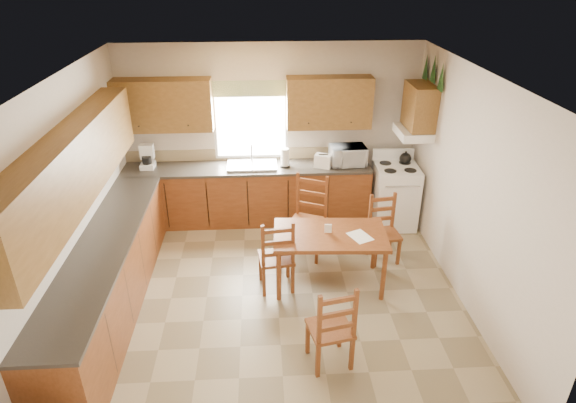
{
  "coord_description": "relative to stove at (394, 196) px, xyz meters",
  "views": [
    {
      "loc": [
        -0.16,
        -4.83,
        3.78
      ],
      "look_at": [
        0.15,
        0.3,
        1.15
      ],
      "focal_mm": 30.0,
      "sensor_mm": 36.0,
      "label": 1
    }
  ],
  "objects": [
    {
      "name": "floor",
      "position": [
        -1.88,
        -1.7,
        -0.47
      ],
      "size": [
        4.5,
        4.5,
        0.0
      ],
      "primitive_type": "plane",
      "color": "gray",
      "rests_on": "ground"
    },
    {
      "name": "ceiling",
      "position": [
        -1.88,
        -1.7,
        2.23
      ],
      "size": [
        4.5,
        4.5,
        0.0
      ],
      "primitive_type": "plane",
      "color": "olive",
      "rests_on": "floor"
    },
    {
      "name": "wall_left",
      "position": [
        -4.13,
        -1.7,
        0.88
      ],
      "size": [
        4.5,
        4.5,
        0.0
      ],
      "primitive_type": "plane",
      "color": "beige",
      "rests_on": "floor"
    },
    {
      "name": "wall_right",
      "position": [
        0.37,
        -1.7,
        0.88
      ],
      "size": [
        4.5,
        4.5,
        0.0
      ],
      "primitive_type": "plane",
      "color": "beige",
      "rests_on": "floor"
    },
    {
      "name": "wall_back",
      "position": [
        -1.88,
        0.55,
        0.88
      ],
      "size": [
        4.5,
        4.5,
        0.0
      ],
      "primitive_type": "plane",
      "color": "beige",
      "rests_on": "floor"
    },
    {
      "name": "wall_front",
      "position": [
        -1.88,
        -3.95,
        0.88
      ],
      "size": [
        4.5,
        4.5,
        0.0
      ],
      "primitive_type": "plane",
      "color": "beige",
      "rests_on": "floor"
    },
    {
      "name": "lower_cab_back",
      "position": [
        -2.25,
        0.25,
        -0.03
      ],
      "size": [
        3.75,
        0.6,
        0.88
      ],
      "primitive_type": "cube",
      "color": "brown",
      "rests_on": "floor"
    },
    {
      "name": "lower_cab_left",
      "position": [
        -3.83,
        -1.85,
        -0.03
      ],
      "size": [
        0.6,
        3.6,
        0.88
      ],
      "primitive_type": "cube",
      "color": "brown",
      "rests_on": "floor"
    },
    {
      "name": "counter_back",
      "position": [
        -2.25,
        0.25,
        0.43
      ],
      "size": [
        3.75,
        0.63,
        0.04
      ],
      "primitive_type": "cube",
      "color": "#38322D",
      "rests_on": "lower_cab_back"
    },
    {
      "name": "counter_left",
      "position": [
        -3.83,
        -1.85,
        0.43
      ],
      "size": [
        0.63,
        3.6,
        0.04
      ],
      "primitive_type": "cube",
      "color": "#38322D",
      "rests_on": "lower_cab_left"
    },
    {
      "name": "backsplash",
      "position": [
        -2.25,
        0.54,
        0.54
      ],
      "size": [
        3.75,
        0.01,
        0.18
      ],
      "primitive_type": "cube",
      "color": "#8B7958",
      "rests_on": "counter_back"
    },
    {
      "name": "upper_cab_back_left",
      "position": [
        -3.43,
        0.38,
        1.38
      ],
      "size": [
        1.41,
        0.33,
        0.75
      ],
      "primitive_type": "cube",
      "color": "brown",
      "rests_on": "wall_back"
    },
    {
      "name": "upper_cab_back_right",
      "position": [
        -1.02,
        0.38,
        1.38
      ],
      "size": [
        1.25,
        0.33,
        0.75
      ],
      "primitive_type": "cube",
      "color": "brown",
      "rests_on": "wall_back"
    },
    {
      "name": "upper_cab_left",
      "position": [
        -3.96,
        -1.85,
        1.38
      ],
      "size": [
        0.33,
        3.6,
        0.75
      ],
      "primitive_type": "cube",
      "color": "brown",
      "rests_on": "wall_left"
    },
    {
      "name": "upper_cab_stove",
      "position": [
        0.2,
        -0.05,
        1.43
      ],
      "size": [
        0.33,
        0.62,
        0.62
      ],
      "primitive_type": "cube",
      "color": "brown",
      "rests_on": "wall_right"
    },
    {
      "name": "range_hood",
      "position": [
        0.15,
        -0.05,
        1.05
      ],
      "size": [
        0.44,
        0.62,
        0.12
      ],
      "primitive_type": "cube",
      "color": "white",
      "rests_on": "wall_right"
    },
    {
      "name": "window_frame",
      "position": [
        -2.18,
        0.52,
        1.08
      ],
      "size": [
        1.13,
        0.02,
        1.18
      ],
      "primitive_type": "cube",
      "color": "white",
      "rests_on": "wall_back"
    },
    {
      "name": "window_pane",
      "position": [
        -2.18,
        0.51,
        1.08
      ],
      "size": [
        1.05,
        0.01,
        1.1
      ],
      "primitive_type": "cube",
      "color": "white",
      "rests_on": "wall_back"
    },
    {
      "name": "window_valance",
      "position": [
        -2.18,
        0.49,
        1.58
      ],
      "size": [
        1.19,
        0.01,
        0.24
      ],
      "primitive_type": "cube",
      "color": "#4F763D",
      "rests_on": "wall_back"
    },
    {
      "name": "sink_basin",
      "position": [
        -2.18,
        0.25,
        0.47
      ],
      "size": [
        0.75,
        0.45,
        0.04
      ],
      "primitive_type": "cube",
      "color": "silver",
      "rests_on": "counter_back"
    },
    {
      "name": "pine_decal_a",
      "position": [
        0.33,
        -0.37,
        1.91
      ],
      "size": [
        0.22,
        0.22,
        0.36
      ],
      "primitive_type": "cone",
      "color": "#1C421B",
      "rests_on": "wall_right"
    },
    {
      "name": "pine_decal_b",
      "position": [
        0.33,
        -0.05,
        1.95
      ],
      "size": [
        0.22,
        0.22,
        0.36
      ],
      "primitive_type": "cone",
      "color": "#1C421B",
      "rests_on": "wall_right"
    },
    {
      "name": "pine_decal_c",
      "position": [
        0.33,
        0.27,
        1.91
      ],
      "size": [
        0.22,
        0.22,
        0.36
      ],
      "primitive_type": "cone",
      "color": "#1C421B",
      "rests_on": "wall_right"
    },
    {
      "name": "stove",
      "position": [
        0.0,
        0.0,
        0.0
      ],
      "size": [
        0.66,
        0.68,
        0.94
      ],
      "primitive_type": "cube",
      "rotation": [
        0.0,
        0.0,
        -0.04
      ],
      "color": "white",
      "rests_on": "floor"
    },
    {
      "name": "coffeemaker",
      "position": [
        -3.75,
        0.3,
        0.63
      ],
      "size": [
        0.29,
        0.32,
        0.37
      ],
      "primitive_type": "cube",
      "rotation": [
        0.0,
        0.0,
        -0.35
      ],
      "color": "white",
      "rests_on": "counter_back"
    },
    {
      "name": "paper_towel",
      "position": [
        -1.68,
        0.22,
        0.59
      ],
      "size": [
        0.13,
        0.13,
        0.29
      ],
      "primitive_type": "cylinder",
      "rotation": [
        0.0,
        0.0,
        0.03
      ],
      "color": "white",
      "rests_on": "counter_back"
    },
    {
      "name": "toaster",
      "position": [
        -1.1,
        0.17,
        0.55
      ],
      "size": [
        0.29,
        0.24,
        0.2
      ],
      "primitive_type": "cube",
      "rotation": [
        0.0,
        0.0,
        -0.41
      ],
      "color": "white",
      "rests_on": "counter_back"
    },
    {
      "name": "microwave",
      "position": [
        -0.72,
        0.24,
        0.6
      ],
      "size": [
        0.52,
        0.39,
        0.3
      ],
      "primitive_type": "imported",
      "rotation": [
        0.0,
        0.0,
        0.07
      ],
      "color": "white",
      "rests_on": "counter_back"
    },
    {
      "name": "dining_table",
      "position": [
        -1.22,
        -1.49,
        -0.1
      ],
      "size": [
        1.42,
        0.87,
        0.74
      ],
      "primitive_type": "cube",
      "rotation": [
        0.0,
        0.0,
        -0.06
      ],
      "color": "brown",
      "rests_on": "floor"
    },
    {
      "name": "chair_near_left",
      "position": [
        -1.89,
        -1.53,
        0.03
      ],
      "size": [
        0.46,
        0.45,
        1.0
      ],
      "primitive_type": "cube",
      "rotation": [
        0.0,
        0.0,
        3.26
      ],
      "color": "brown",
      "rests_on": "floor"
    },
    {
      "name": "chair_near_right",
      "position": [
        -1.39,
        -2.83,
        0.03
      ],
      "size": [
        0.49,
        0.48,
        1.0
      ],
      "primitive_type": "cube",
      "rotation": [
        0.0,
        0.0,
        3.35
      ],
      "color": "brown",
      "rests_on": "floor"
    },
    {
      "name": "chair_far_left",
      "position": [
        -1.43,
        -0.78,
        0.09
      ],
      "size": [
        0.62,
        0.6,
        1.13
      ],
      "primitive_type": "cube",
      "rotation": [
        0.0,
        0.0,
        -0.41
      ],
      "color": "brown",
      "rests_on": "floor"
    },
    {
      "name": "chair_far_right",
      "position": [
        -0.39,
        -1.0,
        -0.01
      ],
      "size": [
        0.44,
        0.42,
        0.93
      ],
      "primitive_type": "cube",
      "rotation": [
        0.0,
        0.0,
        0.13
      ],
      "color": "brown",
      "rests_on": "floor"
    },
    {
      "name": "table_paper",
      "position": [
        -0.86,
        -1.59,
        0.27
      ],
      "size": [
        0.32,
        0.36,
        0.0
      ],
      "primitive_type": "cube",
      "rotation": [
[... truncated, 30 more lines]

